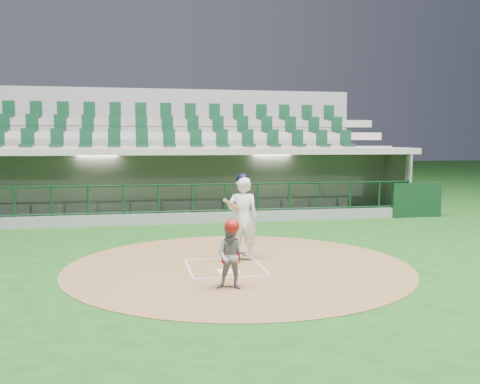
% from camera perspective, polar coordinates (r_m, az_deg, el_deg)
% --- Properties ---
extents(ground, '(120.00, 120.00, 0.00)m').
position_cam_1_polar(ground, '(11.43, -1.84, -7.77)').
color(ground, '#164814').
rests_on(ground, ground).
extents(dirt_circle, '(7.20, 7.20, 0.01)m').
position_cam_1_polar(dirt_circle, '(11.28, -0.16, -7.90)').
color(dirt_circle, brown).
rests_on(dirt_circle, ground).
extents(home_plate, '(0.43, 0.43, 0.02)m').
position_cam_1_polar(home_plate, '(10.75, -1.23, -8.48)').
color(home_plate, white).
rests_on(home_plate, dirt_circle).
extents(batter_box_chalk, '(1.55, 1.80, 0.01)m').
position_cam_1_polar(batter_box_chalk, '(11.13, -1.59, -8.02)').
color(batter_box_chalk, silver).
rests_on(batter_box_chalk, ground).
extents(dugout_structure, '(16.40, 3.70, 3.00)m').
position_cam_1_polar(dugout_structure, '(18.98, -5.34, 0.36)').
color(dugout_structure, slate).
rests_on(dugout_structure, ground).
extents(seating_deck, '(17.00, 6.72, 5.15)m').
position_cam_1_polar(seating_deck, '(21.99, -6.51, 2.23)').
color(seating_deck, gray).
rests_on(seating_deck, ground).
extents(batter, '(0.90, 0.91, 1.91)m').
position_cam_1_polar(batter, '(11.66, 0.28, -2.68)').
color(batter, white).
rests_on(batter, dirt_circle).
extents(catcher, '(0.68, 0.60, 1.24)m').
position_cam_1_polar(catcher, '(9.43, -0.86, -6.68)').
color(catcher, gray).
rests_on(catcher, dirt_circle).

